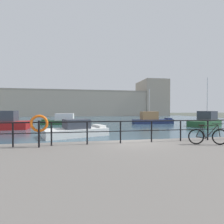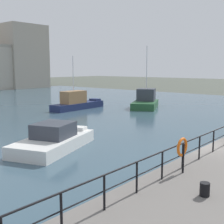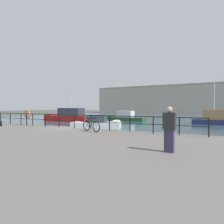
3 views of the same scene
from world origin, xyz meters
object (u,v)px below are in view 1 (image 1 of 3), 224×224
Objects in this scene: moored_red_daysailer at (64,120)px; moored_green_narrowboat at (76,130)px; harbor_building at (102,103)px; moored_cabin_cruiser at (206,120)px; life_ring_stand at (39,124)px; parked_bicycle at (208,136)px; moored_small_launch at (152,119)px.

moored_red_daysailer is 13.92m from moored_green_narrowboat.
harbor_building is 8.34× the size of moored_red_daysailer.
moored_cabin_cruiser is 26.81m from life_ring_stand.
moored_cabin_cruiser is at bearing 66.93° from parked_bicycle.
moored_green_narrowboat is 12.08m from parked_bicycle.
moored_small_launch is at bearing -84.36° from harbor_building.
moored_green_narrowboat is 9.66m from life_ring_stand.
moored_small_launch is 26.29m from life_ring_stand.
harbor_building is at bearing -100.76° from moored_red_daysailer.
moored_green_narrowboat is (-20.08, -6.72, -0.28)m from moored_cabin_cruiser.
moored_small_launch is (15.86, -1.35, 0.15)m from moored_red_daysailer.
moored_red_daysailer is 25.55m from parked_bicycle.
moored_small_launch is 18.19m from moored_green_narrowboat.
moored_red_daysailer is (-11.64, -41.31, -4.73)m from harbor_building.
harbor_building is 43.10m from moored_small_launch.
life_ring_stand is at bearing -169.51° from moored_cabin_cruiser.
harbor_building reaches higher than moored_cabin_cruiser.
parked_bicycle reaches higher than moored_green_narrowboat.
moored_small_launch is at bearing 88.65° from parked_bicycle.
moored_cabin_cruiser reaches higher than moored_green_narrowboat.
moored_small_launch is at bearing -179.87° from moored_red_daysailer.
moored_red_daysailer is at bearing 80.24° from moored_green_narrowboat.
moored_cabin_cruiser is at bearing -42.47° from moored_small_launch.
harbor_building is 55.97m from moored_green_narrowboat.
moored_cabin_cruiser is at bearing -1.64° from moored_green_narrowboat.
moored_green_narrowboat is (2.51, -13.70, -0.10)m from moored_red_daysailer.
moored_cabin_cruiser is (22.59, -6.98, 0.19)m from moored_red_daysailer.
harbor_building is at bearing 93.10° from moored_small_launch.
parked_bicycle is at bearing -92.51° from harbor_building.
harbor_building is 8.59× the size of moored_cabin_cruiser.
moored_cabin_cruiser reaches higher than parked_bicycle.
life_ring_stand is (-10.40, -64.48, -3.43)m from harbor_building.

